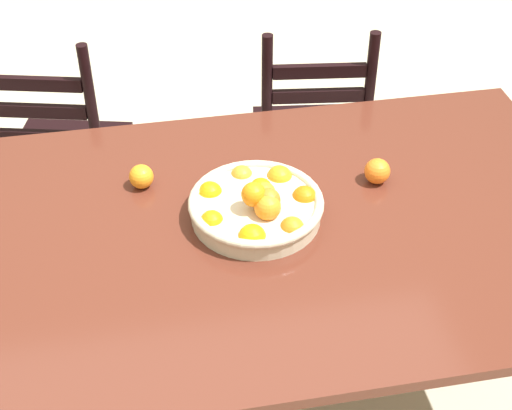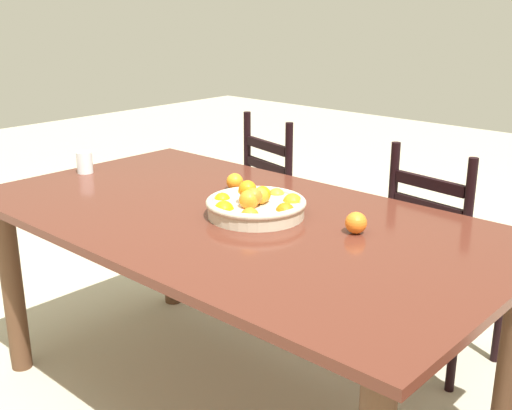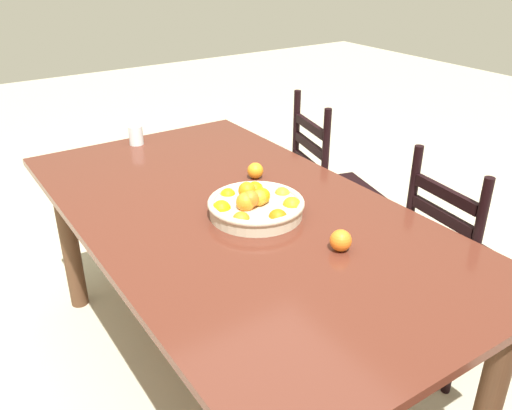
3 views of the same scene
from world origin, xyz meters
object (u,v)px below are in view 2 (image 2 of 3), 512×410
(dining_table, at_px, (234,245))
(drinking_glass, at_px, (85,162))
(chair_by_cabinet, at_px, (441,263))
(orange_loose_0, at_px, (235,182))
(orange_loose_1, at_px, (356,223))
(fruit_bowl, at_px, (256,205))
(chair_near_window, at_px, (287,214))

(dining_table, xyz_separation_m, drinking_glass, (-0.87, -0.03, 0.16))
(chair_by_cabinet, distance_m, drinking_glass, 1.56)
(dining_table, bearing_deg, orange_loose_0, 133.21)
(chair_by_cabinet, bearing_deg, orange_loose_1, 98.13)
(dining_table, bearing_deg, drinking_glass, -178.13)
(chair_by_cabinet, relative_size, orange_loose_0, 14.43)
(dining_table, bearing_deg, orange_loose_1, 16.90)
(chair_by_cabinet, distance_m, fruit_bowl, 0.90)
(dining_table, bearing_deg, chair_near_window, 118.62)
(chair_near_window, distance_m, orange_loose_0, 0.80)
(chair_near_window, relative_size, fruit_bowl, 2.76)
(chair_near_window, bearing_deg, dining_table, 132.66)
(chair_near_window, xyz_separation_m, fruit_bowl, (0.56, -0.85, 0.37))
(orange_loose_1, height_order, drinking_glass, drinking_glass)
(chair_by_cabinet, bearing_deg, chair_near_window, 1.13)
(chair_near_window, xyz_separation_m, drinking_glass, (-0.38, -0.91, 0.37))
(orange_loose_0, relative_size, orange_loose_1, 0.94)
(chair_near_window, bearing_deg, fruit_bowl, 137.29)
(dining_table, relative_size, chair_near_window, 2.03)
(orange_loose_1, relative_size, drinking_glass, 0.76)
(chair_by_cabinet, bearing_deg, dining_table, 69.80)
(chair_by_cabinet, xyz_separation_m, fruit_bowl, (-0.34, -0.75, 0.35))
(dining_table, height_order, fruit_bowl, fruit_bowl)
(chair_near_window, bearing_deg, orange_loose_0, 126.55)
(orange_loose_1, bearing_deg, chair_near_window, 140.00)
(chair_by_cabinet, height_order, orange_loose_0, chair_by_cabinet)
(fruit_bowl, bearing_deg, chair_near_window, 123.25)
(orange_loose_0, bearing_deg, chair_near_window, 112.51)
(orange_loose_1, distance_m, drinking_glass, 1.30)
(chair_near_window, relative_size, drinking_glass, 10.38)
(orange_loose_1, bearing_deg, dining_table, -163.10)
(dining_table, height_order, drinking_glass, drinking_glass)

